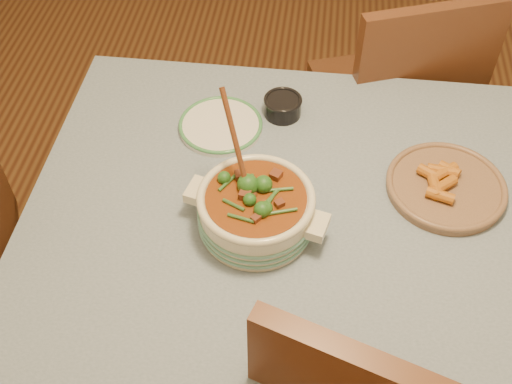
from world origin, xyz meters
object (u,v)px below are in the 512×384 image
at_px(chair_far, 399,97).
at_px(condiment_bowl, 283,105).
at_px(dining_table, 362,237).
at_px(stew_casserole, 256,208).
at_px(white_plate, 221,125).
at_px(fried_plate, 446,185).

bearing_deg(chair_far, condiment_bowl, 23.82).
height_order(condiment_bowl, chair_far, chair_far).
bearing_deg(dining_table, chair_far, 79.36).
bearing_deg(stew_casserole, chair_far, 62.73).
height_order(stew_casserole, condiment_bowl, stew_casserole).
distance_m(stew_casserole, condiment_bowl, 0.41).
bearing_deg(condiment_bowl, stew_casserole, -93.76).
xyz_separation_m(dining_table, white_plate, (-0.40, 0.26, 0.10)).
height_order(condiment_bowl, fried_plate, condiment_bowl).
relative_size(condiment_bowl, chair_far, 0.13).
distance_m(white_plate, fried_plate, 0.62).
relative_size(white_plate, fried_plate, 0.84).
relative_size(stew_casserole, fried_plate, 1.03).
relative_size(condiment_bowl, fried_plate, 0.38).
bearing_deg(chair_far, dining_table, 58.76).
distance_m(fried_plate, chair_far, 0.65).
distance_m(stew_casserole, chair_far, 0.91).
xyz_separation_m(condiment_bowl, fried_plate, (0.43, -0.24, -0.01)).
bearing_deg(white_plate, fried_plate, -14.99).
bearing_deg(stew_casserole, dining_table, 14.34).
relative_size(dining_table, stew_casserole, 4.80).
bearing_deg(fried_plate, stew_casserole, -159.73).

